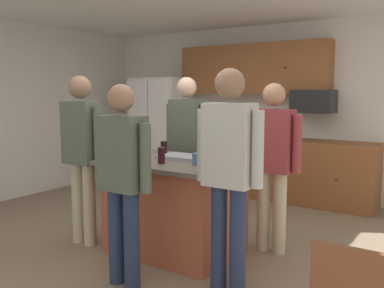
{
  "coord_description": "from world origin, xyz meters",
  "views": [
    {
      "loc": [
        2.52,
        -3.39,
        1.59
      ],
      "look_at": [
        0.09,
        0.21,
        1.05
      ],
      "focal_mm": 39.74,
      "sensor_mm": 36.0,
      "label": 1
    }
  ],
  "objects": [
    {
      "name": "glass_dark_ale",
      "position": [
        0.1,
        -0.31,
        1.0
      ],
      "size": [
        0.07,
        0.07,
        0.15
      ],
      "color": "black",
      "rests_on": "kitchen_island"
    },
    {
      "name": "glass_short_whisky",
      "position": [
        -0.28,
        -0.35,
        0.98
      ],
      "size": [
        0.06,
        0.06,
        0.12
      ],
      "color": "black",
      "rests_on": "kitchen_island"
    },
    {
      "name": "mug_ceramic_white",
      "position": [
        0.4,
        -0.04,
        0.97
      ],
      "size": [
        0.13,
        0.08,
        0.1
      ],
      "color": "white",
      "rests_on": "kitchen_island"
    },
    {
      "name": "mug_blue_stoneware",
      "position": [
        0.42,
        -0.2,
        0.97
      ],
      "size": [
        0.13,
        0.08,
        0.11
      ],
      "color": "#4C6B99",
      "rests_on": "kitchen_island"
    },
    {
      "name": "person_elder_center",
      "position": [
        0.89,
        0.43,
        0.96
      ],
      "size": [
        0.57,
        0.22,
        1.67
      ],
      "rotation": [
        0.0,
        0.0,
        -2.56
      ],
      "color": "tan",
      "rests_on": "ground"
    },
    {
      "name": "kitchen_island",
      "position": [
        0.09,
        -0.09,
        0.47
      ],
      "size": [
        1.33,
        0.98,
        0.92
      ],
      "color": "#9E4C33",
      "rests_on": "ground"
    },
    {
      "name": "floor",
      "position": [
        0.0,
        0.0,
        0.0
      ],
      "size": [
        7.04,
        7.04,
        0.0
      ],
      "primitive_type": "plane",
      "color": "#7F6B56",
      "rests_on": "ground"
    },
    {
      "name": "refrigerator",
      "position": [
        -2.0,
        2.38,
        0.91
      ],
      "size": [
        0.92,
        0.76,
        1.81
      ],
      "color": "white",
      "rests_on": "ground"
    },
    {
      "name": "glass_stout_tall",
      "position": [
        -0.37,
        -0.09,
        1.0
      ],
      "size": [
        0.07,
        0.07,
        0.16
      ],
      "color": "black",
      "rests_on": "kitchen_island"
    },
    {
      "name": "person_guest_by_door",
      "position": [
        0.95,
        -0.55,
        1.03
      ],
      "size": [
        0.57,
        0.23,
        1.76
      ],
      "rotation": [
        0.0,
        0.0,
        2.65
      ],
      "color": "#232D4C",
      "rests_on": "ground"
    },
    {
      "name": "person_guest_left",
      "position": [
        -0.83,
        -0.45,
        1.01
      ],
      "size": [
        0.57,
        0.23,
        1.75
      ],
      "rotation": [
        0.0,
        0.0,
        0.37
      ],
      "color": "tan",
      "rests_on": "ground"
    },
    {
      "name": "glass_pilsner",
      "position": [
        -0.01,
        -0.42,
        0.98
      ],
      "size": [
        0.07,
        0.07,
        0.13
      ],
      "color": "black",
      "rests_on": "kitchen_island"
    },
    {
      "name": "person_host_foreground",
      "position": [
        -0.3,
        0.68,
        1.02
      ],
      "size": [
        0.57,
        0.23,
        1.75
      ],
      "rotation": [
        0.0,
        0.0,
        -1.1
      ],
      "color": "tan",
      "rests_on": "ground"
    },
    {
      "name": "cabinet_run_upper",
      "position": [
        -0.4,
        2.6,
        1.93
      ],
      "size": [
        2.4,
        0.38,
        0.75
      ],
      "color": "brown"
    },
    {
      "name": "back_wall",
      "position": [
        0.0,
        2.8,
        1.3
      ],
      "size": [
        6.4,
        0.1,
        2.6
      ],
      "primitive_type": "cube",
      "color": "silver",
      "rests_on": "ground"
    },
    {
      "name": "microwave_over_range",
      "position": [
        0.6,
        2.5,
        1.45
      ],
      "size": [
        0.56,
        0.4,
        0.32
      ],
      "primitive_type": "cube",
      "color": "black"
    },
    {
      "name": "cabinet_run_lower",
      "position": [
        0.6,
        2.48,
        0.45
      ],
      "size": [
        1.8,
        0.63,
        0.9
      ],
      "color": "brown",
      "rests_on": "ground"
    },
    {
      "name": "tumbler_amber",
      "position": [
        -0.26,
        0.19,
        0.99
      ],
      "size": [
        0.07,
        0.07,
        0.14
      ],
      "color": "black",
      "rests_on": "kitchen_island"
    },
    {
      "name": "person_guest_right",
      "position": [
        0.19,
        -0.93,
        0.95
      ],
      "size": [
        0.57,
        0.22,
        1.65
      ],
      "rotation": [
        0.0,
        0.0,
        1.68
      ],
      "color": "#232D4C",
      "rests_on": "ground"
    },
    {
      "name": "serving_tray",
      "position": [
        0.13,
        -0.01,
        0.94
      ],
      "size": [
        0.44,
        0.3,
        0.04
      ],
      "color": "#B7B7BC",
      "rests_on": "kitchen_island"
    }
  ]
}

